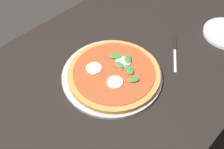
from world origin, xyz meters
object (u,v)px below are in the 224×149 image
object	(u,v)px
pizza	(114,73)
knife	(175,50)
dining_table	(119,83)
serving_tray	(112,75)

from	to	relation	value
pizza	knife	world-z (taller)	pizza
dining_table	serving_tray	size ratio (longest dim) A/B	4.00
serving_tray	knife	distance (m)	0.28
knife	pizza	bearing A→B (deg)	164.43
knife	dining_table	bearing A→B (deg)	155.48
pizza	knife	bearing A→B (deg)	-15.57
knife	serving_tray	bearing A→B (deg)	162.94
serving_tray	pizza	bearing A→B (deg)	-81.83
dining_table	serving_tray	bearing A→B (deg)	-163.85
pizza	knife	size ratio (longest dim) A/B	2.09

